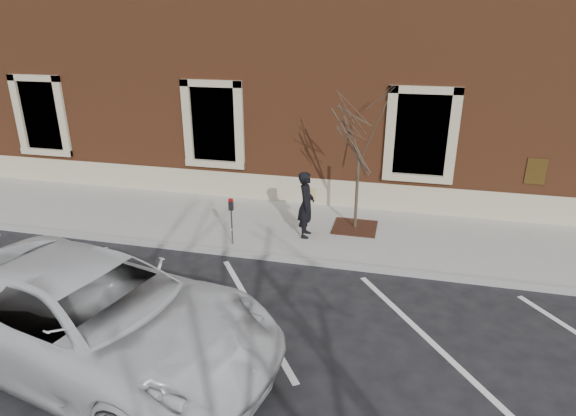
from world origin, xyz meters
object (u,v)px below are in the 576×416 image
(parking_meter, at_px, (231,213))
(white_truck, at_px, (95,316))
(man, at_px, (306,205))
(sapling, at_px, (360,131))

(parking_meter, height_order, white_truck, white_truck)
(man, xyz_separation_m, white_truck, (-2.34, -5.38, -0.13))
(man, distance_m, white_truck, 5.87)
(man, distance_m, parking_meter, 1.89)
(parking_meter, relative_size, sapling, 0.32)
(parking_meter, xyz_separation_m, sapling, (2.81, 1.72, 1.77))
(sapling, distance_m, white_truck, 7.35)
(man, height_order, white_truck, man)
(sapling, height_order, white_truck, sapling)
(sapling, relative_size, white_truck, 0.59)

